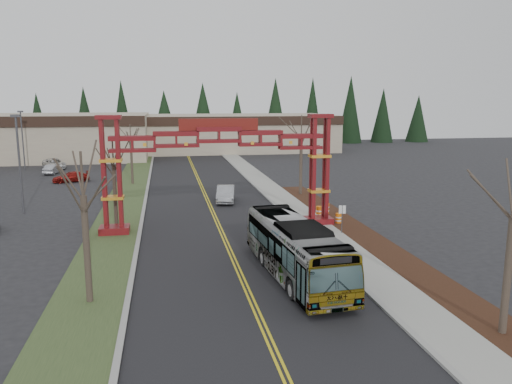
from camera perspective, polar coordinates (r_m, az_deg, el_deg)
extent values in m
plane|color=black|center=(22.55, 1.13, -15.80)|extent=(200.00, 200.00, 0.00)
cube|color=black|center=(46.08, -5.09, -2.04)|extent=(12.00, 110.00, 0.02)
cube|color=gold|center=(46.07, -5.23, -2.02)|extent=(0.12, 100.00, 0.01)
cube|color=gold|center=(46.09, -4.94, -2.01)|extent=(0.12, 100.00, 0.01)
cube|color=gray|center=(47.01, 2.40, -1.67)|extent=(0.30, 110.00, 0.15)
cube|color=gray|center=(47.35, 4.11, -1.60)|extent=(2.60, 110.00, 0.14)
cube|color=black|center=(34.50, 14.63, -6.57)|extent=(2.60, 50.00, 0.12)
cube|color=#334723|center=(46.07, -15.05, -2.33)|extent=(4.00, 110.00, 0.08)
cube|color=gray|center=(45.94, -12.75, -2.22)|extent=(0.30, 110.00, 0.15)
cube|color=maroon|center=(39.23, -15.86, -4.20)|extent=(2.20, 1.60, 0.60)
cube|color=maroon|center=(38.11, -17.05, 1.91)|extent=(0.28, 0.28, 8.00)
cube|color=maroon|center=(37.99, -15.40, 1.97)|extent=(0.28, 0.28, 8.00)
cube|color=maroon|center=(38.79, -16.94, 2.07)|extent=(0.28, 0.28, 8.00)
cube|color=maroon|center=(38.68, -15.32, 2.12)|extent=(0.28, 0.28, 8.00)
cube|color=gold|center=(38.68, -16.04, -0.62)|extent=(1.60, 1.10, 0.22)
cube|color=gold|center=(38.26, -16.25, 3.50)|extent=(1.60, 1.10, 0.22)
cube|color=maroon|center=(38.03, -16.50, 8.21)|extent=(1.80, 1.20, 0.30)
cube|color=maroon|center=(40.85, 7.11, -3.29)|extent=(2.20, 1.60, 0.60)
cube|color=maroon|center=(39.55, 6.64, 2.61)|extent=(0.28, 0.28, 8.00)
cube|color=maroon|center=(39.89, 8.16, 2.64)|extent=(0.28, 0.28, 8.00)
cube|color=maroon|center=(40.22, 6.35, 2.74)|extent=(0.28, 0.28, 8.00)
cube|color=maroon|center=(40.55, 7.84, 2.77)|extent=(0.28, 0.28, 8.00)
cube|color=gold|center=(40.33, 7.19, 0.16)|extent=(1.60, 1.10, 0.22)
cube|color=gold|center=(39.93, 7.28, 4.11)|extent=(1.60, 1.10, 0.22)
cube|color=maroon|center=(39.70, 7.39, 8.63)|extent=(1.80, 1.20, 0.30)
cube|color=maroon|center=(38.10, -4.27, 6.73)|extent=(16.00, 0.90, 1.00)
cube|color=maroon|center=(38.17, -4.26, 5.39)|extent=(16.00, 0.90, 0.60)
cube|color=maroon|center=(38.07, -4.29, 7.71)|extent=(6.00, 0.25, 0.90)
cube|color=tan|center=(95.60, -26.25, 5.70)|extent=(46.00, 22.00, 7.50)
cube|color=tan|center=(101.00, -2.38, 6.82)|extent=(38.00, 20.00, 7.00)
cube|color=black|center=(90.88, -1.49, 8.12)|extent=(38.00, 0.40, 1.60)
cone|color=black|center=(114.71, -23.43, 7.92)|extent=(5.60, 5.60, 13.00)
cylinder|color=#382D26|center=(115.03, -23.23, 5.09)|extent=(0.80, 0.80, 1.60)
cone|color=black|center=(113.13, -19.20, 8.17)|extent=(5.60, 5.60, 13.00)
cylinder|color=#382D26|center=(113.45, -19.02, 5.30)|extent=(0.80, 0.80, 1.60)
cone|color=black|center=(112.18, -14.86, 8.39)|extent=(5.60, 5.60, 13.00)
cylinder|color=#382D26|center=(112.50, -14.72, 5.49)|extent=(0.80, 0.80, 1.60)
cone|color=black|center=(111.86, -10.47, 8.56)|extent=(5.60, 5.60, 13.00)
cylinder|color=#382D26|center=(112.18, -10.37, 5.65)|extent=(0.80, 0.80, 1.60)
cone|color=black|center=(112.19, -6.08, 8.68)|extent=(5.60, 5.60, 13.00)
cylinder|color=#382D26|center=(112.51, -6.02, 5.78)|extent=(0.80, 0.80, 1.60)
cone|color=black|center=(113.15, -1.73, 8.75)|extent=(5.60, 5.60, 13.00)
cylinder|color=#382D26|center=(113.47, -1.72, 5.87)|extent=(0.80, 0.80, 1.60)
cone|color=black|center=(114.74, 2.52, 8.77)|extent=(5.60, 5.60, 13.00)
cylinder|color=#382D26|center=(115.06, 2.49, 5.93)|extent=(0.80, 0.80, 1.60)
cone|color=black|center=(116.93, 6.63, 8.74)|extent=(5.60, 5.60, 13.00)
cylinder|color=#382D26|center=(117.24, 6.57, 5.95)|extent=(0.80, 0.80, 1.60)
cone|color=black|center=(119.68, 10.57, 8.67)|extent=(5.60, 5.60, 13.00)
cylinder|color=#382D26|center=(119.99, 10.48, 5.95)|extent=(0.80, 0.80, 1.60)
cone|color=black|center=(122.96, 14.31, 8.57)|extent=(5.60, 5.60, 13.00)
cylinder|color=#382D26|center=(123.26, 14.19, 5.92)|extent=(0.80, 0.80, 1.60)
cone|color=black|center=(126.73, 17.85, 8.44)|extent=(5.60, 5.60, 13.00)
cylinder|color=#382D26|center=(127.01, 17.70, 5.88)|extent=(0.80, 0.80, 1.60)
imported|color=#93959A|center=(28.54, 4.51, -6.54)|extent=(3.65, 11.95, 3.28)
imported|color=#A5A8AD|center=(49.43, -3.50, -0.22)|extent=(2.42, 5.04, 1.59)
imported|color=maroon|center=(65.41, -20.40, 1.63)|extent=(4.67, 2.88, 1.26)
imported|color=#A0A1A7|center=(73.46, -22.23, 2.42)|extent=(1.91, 4.08, 1.29)
imported|color=white|center=(78.91, -22.07, 3.02)|extent=(4.45, 5.95, 1.50)
cylinder|color=#382D26|center=(25.98, -18.78, -6.30)|extent=(0.32, 0.32, 5.46)
cylinder|color=#382D26|center=(25.19, -19.28, 1.90)|extent=(0.12, 0.12, 2.23)
cylinder|color=#382D26|center=(40.36, -15.80, -0.54)|extent=(0.30, 0.30, 5.06)
cylinder|color=#382D26|center=(39.87, -16.05, 4.34)|extent=(0.11, 0.11, 2.04)
cylinder|color=#382D26|center=(61.27, -14.02, 3.28)|extent=(0.30, 0.30, 5.22)
cylinder|color=#382D26|center=(60.94, -14.17, 6.58)|extent=(0.11, 0.11, 2.05)
cylinder|color=#382D26|center=(23.85, 26.79, -8.68)|extent=(0.32, 0.32, 5.23)
cylinder|color=#382D26|center=(52.83, 5.15, 3.01)|extent=(0.33, 0.33, 6.25)
cylinder|color=#382D26|center=(52.45, 5.22, 7.51)|extent=(0.12, 0.12, 2.26)
cylinder|color=#3F3F44|center=(48.31, -25.38, 2.69)|extent=(0.19, 0.19, 8.53)
cube|color=#3F3F44|center=(47.99, -25.79, 7.85)|extent=(0.76, 0.38, 0.24)
cylinder|color=#3F3F44|center=(79.33, -25.10, 5.28)|extent=(0.18, 0.18, 8.24)
cube|color=#3F3F44|center=(79.13, -25.34, 8.32)|extent=(0.73, 0.37, 0.23)
cylinder|color=#3F3F44|center=(37.88, 9.80, -3.19)|extent=(0.06, 0.06, 2.24)
cube|color=white|center=(37.69, 9.84, -1.99)|extent=(0.50, 0.17, 0.61)
cylinder|color=orange|center=(41.12, 9.40, -3.04)|extent=(0.47, 0.47, 0.91)
cylinder|color=white|center=(41.09, 9.41, -2.85)|extent=(0.49, 0.49, 0.11)
cylinder|color=white|center=(41.16, 9.39, -3.22)|extent=(0.49, 0.49, 0.11)
cylinder|color=orange|center=(42.70, 7.25, -2.35)|extent=(0.57, 0.57, 1.09)
cylinder|color=white|center=(42.67, 7.25, -2.14)|extent=(0.59, 0.59, 0.13)
cylinder|color=white|center=(42.74, 7.24, -2.57)|extent=(0.59, 0.59, 0.13)
cylinder|color=orange|center=(44.34, 8.00, -1.92)|extent=(0.55, 0.55, 1.05)
cylinder|color=white|center=(44.31, 8.00, -1.72)|extent=(0.57, 0.57, 0.13)
cylinder|color=white|center=(44.38, 7.99, -2.12)|extent=(0.57, 0.57, 0.13)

